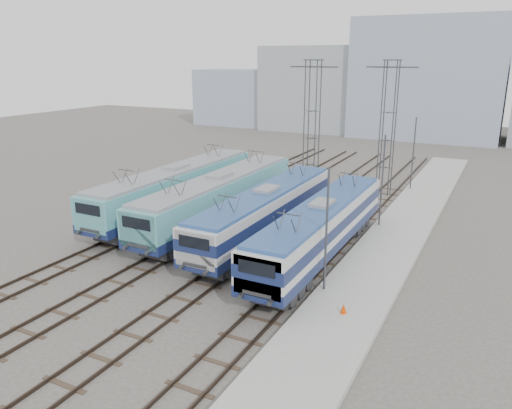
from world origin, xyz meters
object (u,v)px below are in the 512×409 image
object	(u,v)px
locomotive_far_left	(175,187)
mast_front	(326,233)
catenary_tower_east	(388,122)
mast_rear	(413,155)
catenary_tower_west	(312,121)
mast_mid	(382,183)
locomotive_far_right	(320,226)
locomotive_center_left	(218,197)
safety_cone	(344,308)
locomotive_center_right	(266,210)

from	to	relation	value
locomotive_far_left	mast_front	distance (m)	17.25
catenary_tower_east	mast_rear	bearing A→B (deg)	43.60
catenary_tower_west	mast_rear	bearing A→B (deg)	24.94
catenary_tower_east	mast_mid	xyz separation A→B (m)	(2.10, -10.00, -3.14)
mast_front	mast_mid	size ratio (longest dim) A/B	1.00
locomotive_far_left	locomotive_far_right	world-z (taller)	locomotive_far_left
mast_front	locomotive_center_left	bearing A→B (deg)	147.13
mast_mid	locomotive_far_right	bearing A→B (deg)	-103.50
catenary_tower_west	catenary_tower_east	xyz separation A→B (m)	(6.50, 2.00, 0.00)
mast_mid	safety_cone	size ratio (longest dim) A/B	13.84
locomotive_far_right	mast_front	bearing A→B (deg)	-66.70
locomotive_far_right	catenary_tower_west	xyz separation A→B (m)	(-6.75, 15.70, 4.39)
locomotive_far_left	locomotive_far_right	bearing A→B (deg)	-14.48
locomotive_far_right	mast_rear	bearing A→B (deg)	84.64
locomotive_center_left	safety_cone	world-z (taller)	locomotive_center_left
catenary_tower_west	safety_cone	distance (m)	25.11
locomotive_center_left	mast_rear	distance (m)	20.19
catenary_tower_east	safety_cone	bearing A→B (deg)	-80.95
locomotive_center_right	mast_front	bearing A→B (deg)	-42.39
catenary_tower_east	safety_cone	distance (m)	25.11
locomotive_center_right	catenary_tower_west	distance (m)	15.04
locomotive_far_left	mast_mid	distance (m)	15.96
mast_rear	catenary_tower_east	bearing A→B (deg)	-136.40
locomotive_far_left	locomotive_center_right	size ratio (longest dim) A/B	1.07
locomotive_center_right	mast_rear	bearing A→B (deg)	70.77
locomotive_center_right	locomotive_far_right	xyz separation A→B (m)	(4.50, -1.50, -0.00)
mast_front	safety_cone	size ratio (longest dim) A/B	13.84
locomotive_far_right	mast_rear	world-z (taller)	mast_rear
locomotive_center_left	catenary_tower_west	bearing A→B (deg)	80.17
locomotive_center_left	catenary_tower_east	world-z (taller)	catenary_tower_east
mast_rear	safety_cone	distance (m)	26.28
locomotive_far_right	safety_cone	distance (m)	7.49
locomotive_far_right	catenary_tower_east	bearing A→B (deg)	90.81
locomotive_center_left	locomotive_center_right	size ratio (longest dim) A/B	1.06
locomotive_center_left	mast_front	size ratio (longest dim) A/B	2.68
locomotive_far_left	locomotive_center_right	xyz separation A→B (m)	(9.00, -1.99, -0.09)
mast_rear	mast_front	bearing A→B (deg)	-90.00
catenary_tower_west	locomotive_far_left	bearing A→B (deg)	-118.92
locomotive_center_right	catenary_tower_west	world-z (taller)	catenary_tower_west
locomotive_center_left	catenary_tower_west	distance (m)	13.87
locomotive_center_left	locomotive_far_left	bearing A→B (deg)	170.27
locomotive_center_left	mast_rear	size ratio (longest dim) A/B	2.68
catenary_tower_west	mast_rear	world-z (taller)	catenary_tower_west
locomotive_far_left	catenary_tower_east	xyz separation A→B (m)	(13.25, 14.22, 4.30)
catenary_tower_east	catenary_tower_west	bearing A→B (deg)	-162.90
safety_cone	locomotive_center_left	bearing A→B (deg)	144.21
locomotive_center_right	mast_mid	distance (m)	8.97
catenary_tower_west	mast_mid	world-z (taller)	catenary_tower_west
mast_rear	mast_mid	bearing A→B (deg)	-90.00
locomotive_center_right	locomotive_far_right	bearing A→B (deg)	-18.43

